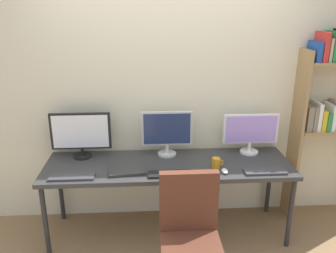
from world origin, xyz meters
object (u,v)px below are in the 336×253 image
(bookshelf, at_px, (335,102))
(monitor_right, at_px, (251,131))
(coffee_mug, at_px, (216,163))
(laptop_closed, at_px, (127,170))
(computer_mouse, at_px, (225,171))
(monitor_center, at_px, (167,131))
(keyboard_center, at_px, (170,174))
(keyboard_right, at_px, (265,171))
(office_chair, at_px, (190,251))
(monitor_left, at_px, (81,133))
(keyboard_left, at_px, (72,177))
(desk, at_px, (168,169))

(bookshelf, relative_size, monitor_right, 3.56)
(coffee_mug, bearing_deg, laptop_closed, -177.69)
(computer_mouse, bearing_deg, monitor_center, 138.62)
(keyboard_center, xyz_separation_m, keyboard_right, (0.84, 0.00, 0.00))
(keyboard_right, height_order, coffee_mug, coffee_mug)
(bookshelf, bearing_deg, monitor_center, -179.38)
(office_chair, distance_m, keyboard_right, 0.99)
(coffee_mug, bearing_deg, computer_mouse, -65.13)
(laptop_closed, distance_m, coffee_mug, 0.81)
(bookshelf, bearing_deg, office_chair, -145.88)
(keyboard_center, xyz_separation_m, computer_mouse, (0.48, 0.02, 0.01))
(monitor_center, relative_size, keyboard_center, 1.29)
(monitor_right, bearing_deg, laptop_closed, -164.04)
(office_chair, xyz_separation_m, monitor_right, (0.71, 1.02, 0.56))
(office_chair, bearing_deg, monitor_right, 55.10)
(computer_mouse, bearing_deg, office_chair, -122.20)
(monitor_center, height_order, computer_mouse, monitor_center)
(keyboard_center, bearing_deg, monitor_right, 28.29)
(monitor_right, relative_size, computer_mouse, 5.65)
(computer_mouse, xyz_separation_m, laptop_closed, (-0.86, 0.08, -0.00))
(monitor_left, bearing_deg, monitor_right, -0.00)
(keyboard_left, bearing_deg, computer_mouse, 0.69)
(keyboard_left, relative_size, computer_mouse, 4.00)
(bookshelf, xyz_separation_m, coffee_mug, (-1.21, -0.33, -0.46))
(desk, distance_m, monitor_left, 0.90)
(desk, bearing_deg, laptop_closed, -160.90)
(monitor_center, relative_size, keyboard_right, 1.32)
(monitor_left, distance_m, monitor_right, 1.64)
(desk, distance_m, keyboard_right, 0.87)
(bookshelf, xyz_separation_m, keyboard_left, (-2.48, -0.46, -0.49))
(laptop_closed, bearing_deg, keyboard_right, -11.30)
(monitor_center, bearing_deg, bookshelf, 0.62)
(laptop_closed, bearing_deg, desk, 12.46)
(office_chair, distance_m, monitor_right, 1.36)
(laptop_closed, bearing_deg, monitor_left, 135.71)
(desk, height_order, keyboard_right, keyboard_right)
(monitor_left, bearing_deg, desk, -14.49)
(coffee_mug, bearing_deg, monitor_left, 166.08)
(keyboard_center, height_order, computer_mouse, computer_mouse)
(monitor_right, bearing_deg, bookshelf, 1.24)
(monitor_right, xyz_separation_m, keyboard_left, (-1.66, -0.44, -0.22))
(monitor_center, xyz_separation_m, computer_mouse, (0.48, -0.43, -0.23))
(bookshelf, height_order, office_chair, bookshelf)
(bookshelf, height_order, keyboard_left, bookshelf)
(monitor_center, height_order, coffee_mug, monitor_center)
(bookshelf, distance_m, office_chair, 2.03)
(office_chair, bearing_deg, keyboard_left, 148.75)
(keyboard_right, distance_m, computer_mouse, 0.36)
(laptop_closed, relative_size, coffee_mug, 3.02)
(desk, height_order, monitor_left, monitor_left)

